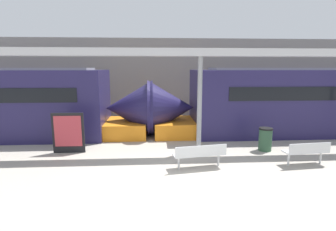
{
  "coord_description": "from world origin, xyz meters",
  "views": [
    {
      "loc": [
        -1.08,
        -6.71,
        3.2
      ],
      "look_at": [
        -0.46,
        3.14,
        1.4
      ],
      "focal_mm": 28.0,
      "sensor_mm": 36.0,
      "label": 1
    }
  ],
  "objects_px": {
    "support_column_near": "(199,105)",
    "trash_bin": "(265,139)",
    "bench_near": "(200,153)",
    "poster_board": "(68,133)",
    "bench_far": "(307,151)"
  },
  "relations": [
    {
      "from": "support_column_near",
      "to": "poster_board",
      "type": "bearing_deg",
      "value": 179.51
    },
    {
      "from": "bench_far",
      "to": "trash_bin",
      "type": "distance_m",
      "value": 1.78
    },
    {
      "from": "bench_far",
      "to": "trash_bin",
      "type": "xyz_separation_m",
      "value": [
        -0.69,
        1.64,
        -0.04
      ]
    },
    {
      "from": "trash_bin",
      "to": "support_column_near",
      "type": "bearing_deg",
      "value": 176.64
    },
    {
      "from": "poster_board",
      "to": "trash_bin",
      "type": "bearing_deg",
      "value": -1.48
    },
    {
      "from": "bench_far",
      "to": "poster_board",
      "type": "height_order",
      "value": "poster_board"
    },
    {
      "from": "support_column_near",
      "to": "trash_bin",
      "type": "bearing_deg",
      "value": -3.36
    },
    {
      "from": "poster_board",
      "to": "support_column_near",
      "type": "relative_size",
      "value": 0.43
    },
    {
      "from": "bench_near",
      "to": "poster_board",
      "type": "relative_size",
      "value": 1.13
    },
    {
      "from": "trash_bin",
      "to": "bench_near",
      "type": "bearing_deg",
      "value": -149.64
    },
    {
      "from": "support_column_near",
      "to": "bench_near",
      "type": "bearing_deg",
      "value": -99.05
    },
    {
      "from": "bench_near",
      "to": "support_column_near",
      "type": "height_order",
      "value": "support_column_near"
    },
    {
      "from": "bench_near",
      "to": "poster_board",
      "type": "distance_m",
      "value": 5.06
    },
    {
      "from": "bench_near",
      "to": "poster_board",
      "type": "xyz_separation_m",
      "value": [
        -4.68,
        1.89,
        0.28
      ]
    },
    {
      "from": "bench_far",
      "to": "poster_board",
      "type": "relative_size",
      "value": 0.98
    }
  ]
}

